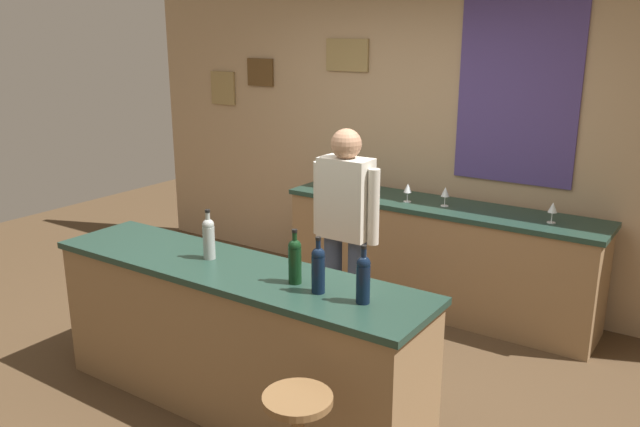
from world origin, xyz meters
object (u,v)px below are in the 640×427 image
Objects in this scene: wine_bottle_b at (295,259)px; coffee_mug at (365,185)px; bartender at (345,227)px; wine_glass_d at (553,208)px; wine_glass_c at (445,193)px; wine_glass_a at (372,184)px; wine_bottle_a at (209,237)px; wine_bottle_d at (363,278)px; wine_bottle_c at (318,268)px; wine_glass_b at (408,189)px.

wine_bottle_b reaches higher than coffee_mug.
wine_glass_d is at bearing 42.01° from bartender.
wine_bottle_b is at bearing -89.97° from wine_glass_c.
coffee_mug is (-0.15, 0.16, -0.06)m from wine_glass_a.
wine_bottle_d is at bearing -2.57° from wine_bottle_a.
bartender is 1.27m from wine_bottle_d.
wine_glass_c is (-0.00, 2.02, -0.05)m from wine_bottle_b.
wine_bottle_d is at bearing -54.07° from bartender.
wine_bottle_c is 2.16m from wine_glass_d.
wine_bottle_d is (0.26, 0.02, 0.00)m from wine_bottle_c.
coffee_mug is (-0.97, 2.16, -0.11)m from wine_bottle_c.
wine_bottle_c is (0.18, -0.04, 0.00)m from wine_bottle_b.
wine_glass_b is at bearing -177.50° from wine_glass_d.
wine_glass_d is (1.13, 1.02, 0.07)m from bartender.
wine_bottle_d is 2.08m from wine_glass_d.
wine_bottle_a is at bearing -126.83° from wine_glass_d.
wine_bottle_d is 2.09m from wine_glass_c.
wine_bottle_a and wine_bottle_c have the same top height.
bartender is at bearing -66.27° from coffee_mug.
wine_bottle_a is at bearing -110.32° from bartender.
wine_bottle_b is 1.97× the size of wine_glass_c.
wine_glass_c is at bearing 102.23° from wine_bottle_d.
wine_bottle_a is 1.97× the size of wine_glass_c.
bartender is at bearing 114.77° from wine_bottle_c.
bartender is 10.45× the size of wine_glass_d.
wine_bottle_d reaches higher than wine_glass_b.
wine_bottle_d reaches higher than wine_glass_c.
wine_bottle_c is at bearing -84.98° from wine_glass_c.
wine_glass_b is (0.33, 0.01, 0.00)m from wine_glass_a.
wine_glass_c is at bearing 73.60° from bartender.
wine_glass_c is at bearing 95.02° from wine_bottle_c.
bartender is 12.96× the size of coffee_mug.
wine_bottle_d is (1.10, -0.05, 0.00)m from wine_bottle_a.
bartender reaches higher than coffee_mug.
wine_glass_d reaches higher than coffee_mug.
wine_glass_d is (0.39, 2.04, -0.05)m from wine_bottle_d.
wine_bottle_d is 1.97× the size of wine_glass_c.
wine_bottle_d is 2.26m from wine_glass_a.
bartender is at bearing -106.40° from wine_glass_c.
wine_glass_d is (1.14, 0.05, 0.00)m from wine_glass_b.
wine_bottle_b is 2.06m from wine_glass_a.
wine_bottle_b is 2.18m from wine_glass_d.
wine_bottle_a is 1.00× the size of wine_bottle_c.
wine_bottle_d is at bearing -2.85° from wine_bottle_b.
bartender is 10.45× the size of wine_glass_a.
wine_bottle_c is 2.45× the size of coffee_mug.
wine_glass_d is (1.49, 1.99, -0.05)m from wine_bottle_a.
wine_glass_d is at bearing 53.17° from wine_bottle_a.
wine_bottle_c is at bearing -4.51° from wine_bottle_a.
wine_bottle_c is at bearing -65.77° from coffee_mug.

